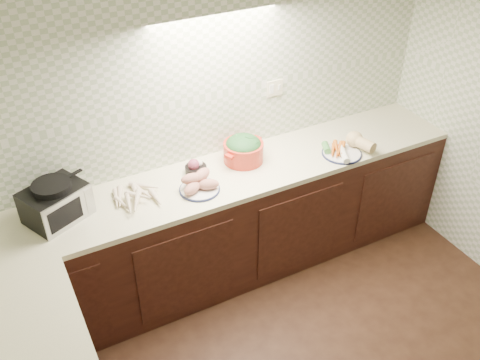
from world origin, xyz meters
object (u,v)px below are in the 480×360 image
sweet_potato_plate (199,184)px  dutch_oven (243,149)px  parsnip_pile (133,198)px  toaster_oven (56,202)px  veg_plate (347,145)px  onion_bowl (195,168)px

sweet_potato_plate → dutch_oven: bearing=22.3°
parsnip_pile → dutch_oven: size_ratio=0.95×
toaster_oven → sweet_potato_plate: 0.91m
veg_plate → dutch_oven: bearing=161.8°
onion_bowl → dutch_oven: 0.38m
sweet_potato_plate → onion_bowl: size_ratio=1.81×
toaster_oven → veg_plate: size_ratio=1.25×
parsnip_pile → veg_plate: (1.61, -0.15, 0.02)m
toaster_oven → sweet_potato_plate: size_ratio=1.63×
dutch_oven → parsnip_pile: bearing=162.5°
onion_bowl → veg_plate: bearing=-13.0°
sweet_potato_plate → veg_plate: size_ratio=0.77×
veg_plate → sweet_potato_plate: bearing=176.7°
parsnip_pile → sweet_potato_plate: (0.43, -0.08, 0.02)m
onion_bowl → parsnip_pile: bearing=-167.8°
parsnip_pile → veg_plate: bearing=-5.3°
onion_bowl → veg_plate: 1.14m
parsnip_pile → onion_bowl: 0.51m
dutch_oven → veg_plate: 0.78m
dutch_oven → sweet_potato_plate: bearing=178.5°
sweet_potato_plate → parsnip_pile: bearing=169.1°
sweet_potato_plate → onion_bowl: sweet_potato_plate is taller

